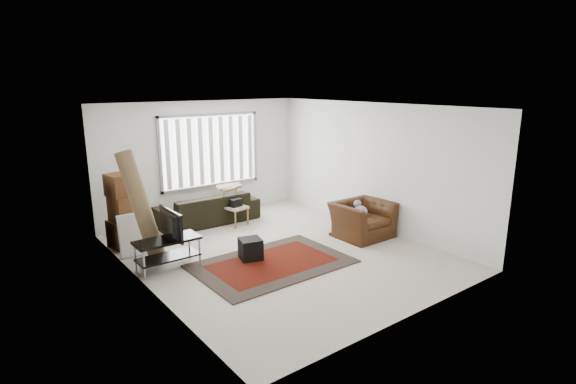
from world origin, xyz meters
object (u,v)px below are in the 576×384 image
(moving_boxes, at_px, (125,213))
(sofa, at_px, (207,204))
(side_chair, at_px, (235,205))
(tv_stand, at_px, (168,247))
(armchair, at_px, (362,217))

(moving_boxes, bearing_deg, sofa, 12.06)
(side_chair, bearing_deg, tv_stand, -157.22)
(tv_stand, bearing_deg, armchair, -12.30)
(sofa, relative_size, side_chair, 2.84)
(tv_stand, bearing_deg, side_chair, 33.08)
(moving_boxes, xyz_separation_m, sofa, (1.95, 0.42, -0.23))
(sofa, xyz_separation_m, side_chair, (0.42, -0.52, 0.01))
(sofa, height_order, side_chair, sofa)
(sofa, bearing_deg, side_chair, 129.17)
(moving_boxes, distance_m, armchair, 4.69)
(sofa, distance_m, side_chair, 0.67)
(moving_boxes, bearing_deg, tv_stand, -82.54)
(sofa, bearing_deg, tv_stand, 48.28)
(tv_stand, distance_m, side_chair, 2.59)
(tv_stand, xyz_separation_m, side_chair, (2.17, 1.41, 0.06))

